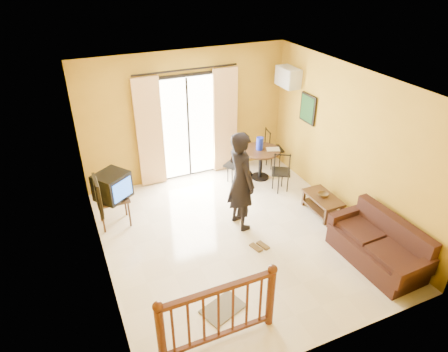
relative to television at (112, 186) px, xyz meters
name	(u,v)px	position (x,y,z in m)	size (l,w,h in m)	color
ground	(236,236)	(1.87, -1.26, -0.82)	(5.00, 5.00, 0.00)	beige
room_shell	(238,151)	(1.87, -1.26, 0.89)	(5.00, 5.00, 5.00)	white
balcony_door	(188,127)	(1.87, 1.17, 0.37)	(2.25, 0.14, 2.46)	black
tv_table	(113,201)	(-0.03, 0.00, -0.32)	(0.57, 0.47, 0.57)	black
television	(112,186)	(0.00, 0.00, 0.00)	(0.73, 0.72, 0.49)	black
picture_left	(98,196)	(-0.35, -1.46, 0.73)	(0.05, 0.42, 0.52)	black
dining_table	(261,156)	(3.27, 0.45, -0.27)	(0.83, 0.83, 0.69)	black
water_jug	(260,144)	(3.24, 0.48, 0.02)	(0.15, 0.15, 0.28)	#1323B9
serving_tray	(273,149)	(3.50, 0.35, -0.11)	(0.28, 0.18, 0.02)	beige
dining_chairs	(262,179)	(3.28, 0.35, -0.82)	(1.66, 1.51, 0.95)	black
air_conditioner	(288,77)	(3.96, 0.69, 1.33)	(0.31, 0.60, 0.40)	silver
botanical_print	(308,109)	(4.08, 0.04, 0.83)	(0.05, 0.50, 0.60)	black
coffee_table	(323,202)	(3.72, -1.25, -0.57)	(0.46, 0.82, 0.37)	black
bowl	(323,195)	(3.72, -1.24, -0.42)	(0.20, 0.20, 0.06)	#513C1B
sofa	(379,246)	(3.72, -2.78, -0.52)	(0.83, 1.69, 0.80)	#321813
standing_person	(241,181)	(2.09, -0.95, 0.12)	(0.68, 0.45, 1.87)	black
stair_balustrade	(219,311)	(0.72, -3.16, -0.25)	(1.63, 0.13, 1.04)	#471E0F
doormat	(223,308)	(0.98, -2.69, -0.81)	(0.60, 0.40, 0.02)	#605B4D
sandals	(260,246)	(2.11, -1.70, -0.80)	(0.30, 0.27, 0.03)	#513C1B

